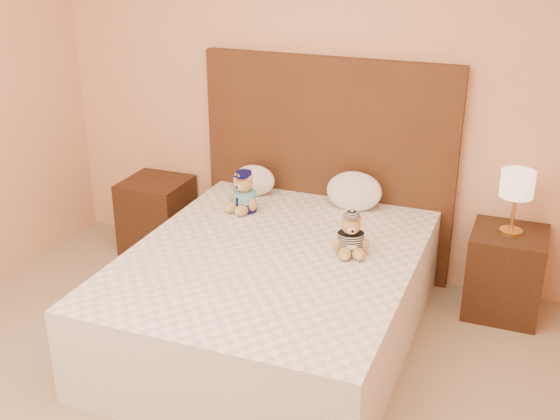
# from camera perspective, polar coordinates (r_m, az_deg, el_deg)

# --- Properties ---
(room_walls) EXTENTS (4.04, 4.52, 2.72)m
(room_walls) POSITION_cam_1_polar(r_m,az_deg,el_deg) (2.98, -6.22, 12.44)
(room_walls) COLOR #EFAE82
(room_walls) RESTS_ON ground
(bed) EXTENTS (1.60, 2.00, 0.55)m
(bed) POSITION_cam_1_polar(r_m,az_deg,el_deg) (4.15, -0.62, -6.97)
(bed) COLOR white
(bed) RESTS_ON ground
(headboard) EXTENTS (1.75, 0.08, 1.50)m
(headboard) POSITION_cam_1_polar(r_m,az_deg,el_deg) (4.83, 3.85, 3.54)
(headboard) COLOR #4C2D16
(headboard) RESTS_ON ground
(nightstand_left) EXTENTS (0.45, 0.45, 0.55)m
(nightstand_left) POSITION_cam_1_polar(r_m,az_deg,el_deg) (5.31, -9.95, -0.43)
(nightstand_left) COLOR #3B1F12
(nightstand_left) RESTS_ON ground
(nightstand_right) EXTENTS (0.45, 0.45, 0.55)m
(nightstand_right) POSITION_cam_1_polar(r_m,az_deg,el_deg) (4.63, 17.82, -4.86)
(nightstand_right) COLOR #3B1F12
(nightstand_right) RESTS_ON ground
(lamp) EXTENTS (0.20, 0.20, 0.40)m
(lamp) POSITION_cam_1_polar(r_m,az_deg,el_deg) (4.40, 18.71, 1.78)
(lamp) COLOR gold
(lamp) RESTS_ON nightstand_right
(teddy_police) EXTENTS (0.29, 0.28, 0.27)m
(teddy_police) POSITION_cam_1_polar(r_m,az_deg,el_deg) (4.56, -2.92, 1.52)
(teddy_police) COLOR #B68C46
(teddy_police) RESTS_ON bed
(teddy_prisoner) EXTENTS (0.28, 0.28, 0.25)m
(teddy_prisoner) POSITION_cam_1_polar(r_m,az_deg,el_deg) (3.99, 5.78, -1.99)
(teddy_prisoner) COLOR #B68C46
(teddy_prisoner) RESTS_ON bed
(pillow_left) EXTENTS (0.31, 0.20, 0.22)m
(pillow_left) POSITION_cam_1_polar(r_m,az_deg,el_deg) (4.85, -2.14, 2.53)
(pillow_left) COLOR white
(pillow_left) RESTS_ON bed
(pillow_right) EXTENTS (0.37, 0.24, 0.26)m
(pillow_right) POSITION_cam_1_polar(r_m,az_deg,el_deg) (4.62, 6.04, 1.67)
(pillow_right) COLOR white
(pillow_right) RESTS_ON bed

